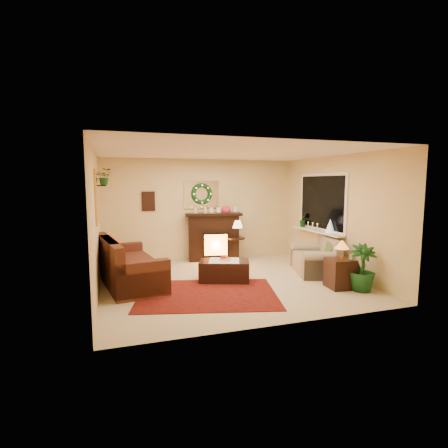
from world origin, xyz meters
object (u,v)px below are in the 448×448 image
object	(u,v)px
sofa	(130,263)
coffee_table	(224,271)
side_table_round	(236,248)
end_table_square	(340,274)
loveseat	(315,254)
fireplace	(213,239)

from	to	relation	value
sofa	coffee_table	world-z (taller)	sofa
side_table_round	end_table_square	size ratio (longest dim) A/B	1.07
loveseat	side_table_round	world-z (taller)	loveseat
fireplace	coffee_table	bearing A→B (deg)	-90.26
coffee_table	fireplace	bearing A→B (deg)	99.95
loveseat	side_table_round	xyz separation A→B (m)	(-1.26, 1.67, -0.09)
fireplace	loveseat	xyz separation A→B (m)	(1.80, -1.92, -0.13)
end_table_square	coffee_table	distance (m)	2.27
loveseat	coffee_table	size ratio (longest dim) A/B	1.37
fireplace	side_table_round	world-z (taller)	fireplace
coffee_table	loveseat	bearing A→B (deg)	20.08
coffee_table	end_table_square	bearing A→B (deg)	-10.05
fireplace	end_table_square	xyz separation A→B (m)	(1.63, -3.06, -0.28)
sofa	coffee_table	size ratio (longest dim) A/B	2.16
fireplace	coffee_table	world-z (taller)	fireplace
loveseat	sofa	bearing A→B (deg)	-167.88
side_table_round	coffee_table	world-z (taller)	side_table_round
fireplace	side_table_round	xyz separation A→B (m)	(0.53, -0.25, -0.23)
fireplace	coffee_table	distance (m)	1.99
end_table_square	coffee_table	bearing A→B (deg)	150.11
sofa	end_table_square	size ratio (longest dim) A/B	3.83
fireplace	coffee_table	size ratio (longest dim) A/B	1.26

